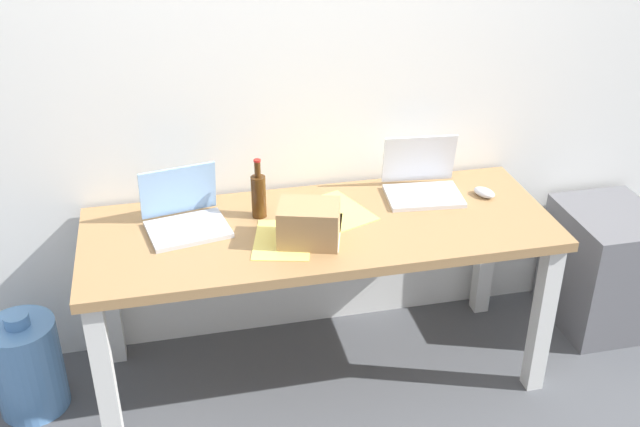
# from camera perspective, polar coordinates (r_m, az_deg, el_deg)

# --- Properties ---
(ground_plane) EXTENTS (8.00, 8.00, 0.00)m
(ground_plane) POSITION_cam_1_polar(r_m,az_deg,el_deg) (3.34, 0.00, -11.77)
(ground_plane) COLOR #515459
(back_wall) EXTENTS (5.20, 0.08, 2.60)m
(back_wall) POSITION_cam_1_polar(r_m,az_deg,el_deg) (3.06, -1.66, 12.18)
(back_wall) COLOR white
(back_wall) RESTS_ON ground
(desk) EXTENTS (1.83, 0.68, 0.73)m
(desk) POSITION_cam_1_polar(r_m,az_deg,el_deg) (2.97, 0.00, -2.49)
(desk) COLOR #A37A4C
(desk) RESTS_ON ground
(laptop_left) EXTENTS (0.34, 0.30, 0.22)m
(laptop_left) POSITION_cam_1_polar(r_m,az_deg,el_deg) (2.93, -10.17, -0.21)
(laptop_left) COLOR silver
(laptop_left) RESTS_ON desk
(laptop_right) EXTENTS (0.33, 0.28, 0.23)m
(laptop_right) POSITION_cam_1_polar(r_m,az_deg,el_deg) (3.16, 7.71, 2.33)
(laptop_right) COLOR silver
(laptop_right) RESTS_ON desk
(beer_bottle) EXTENTS (0.06, 0.06, 0.24)m
(beer_bottle) POSITION_cam_1_polar(r_m,az_deg,el_deg) (2.95, -4.66, 1.43)
(beer_bottle) COLOR #47280F
(beer_bottle) RESTS_ON desk
(computer_mouse) EXTENTS (0.10, 0.12, 0.03)m
(computer_mouse) POSITION_cam_1_polar(r_m,az_deg,el_deg) (3.20, 12.30, 1.57)
(computer_mouse) COLOR silver
(computer_mouse) RESTS_ON desk
(cardboard_box) EXTENTS (0.26, 0.23, 0.15)m
(cardboard_box) POSITION_cam_1_polar(r_m,az_deg,el_deg) (2.78, -0.85, -0.77)
(cardboard_box) COLOR tan
(cardboard_box) RESTS_ON desk
(paper_sheet_center) EXTENTS (0.29, 0.34, 0.00)m
(paper_sheet_center) POSITION_cam_1_polar(r_m,az_deg,el_deg) (2.88, -0.54, -1.36)
(paper_sheet_center) COLOR white
(paper_sheet_center) RESTS_ON desk
(paper_sheet_near_back) EXTENTS (0.30, 0.35, 0.00)m
(paper_sheet_near_back) POSITION_cam_1_polar(r_m,az_deg,el_deg) (3.02, 1.29, 0.18)
(paper_sheet_near_back) COLOR #F4E06B
(paper_sheet_near_back) RESTS_ON desk
(paper_yellow_folder) EXTENTS (0.28, 0.34, 0.00)m
(paper_yellow_folder) POSITION_cam_1_polar(r_m,az_deg,el_deg) (2.83, -2.84, -2.00)
(paper_yellow_folder) COLOR #F4E06B
(paper_yellow_folder) RESTS_ON desk
(water_cooler_jug) EXTENTS (0.27, 0.27, 0.45)m
(water_cooler_jug) POSITION_cam_1_polar(r_m,az_deg,el_deg) (3.27, -21.23, -10.65)
(water_cooler_jug) COLOR #598CC6
(water_cooler_jug) RESTS_ON ground
(filing_cabinet) EXTENTS (0.40, 0.48, 0.57)m
(filing_cabinet) POSITION_cam_1_polar(r_m,az_deg,el_deg) (3.72, 20.63, -3.84)
(filing_cabinet) COLOR slate
(filing_cabinet) RESTS_ON ground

